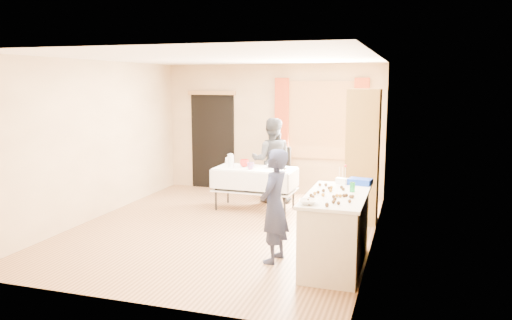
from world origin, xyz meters
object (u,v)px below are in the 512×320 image
(counter, at_px, (336,231))
(girl, at_px, (274,206))
(party_table, at_px, (255,185))
(woman, at_px, (272,160))
(chair, at_px, (277,182))
(cabinet, at_px, (363,156))

(counter, relative_size, girl, 1.05)
(party_table, bearing_deg, woman, 79.60)
(party_table, relative_size, woman, 0.91)
(girl, height_order, woman, woman)
(counter, distance_m, girl, 0.81)
(counter, height_order, woman, woman)
(girl, bearing_deg, party_table, -149.93)
(party_table, bearing_deg, chair, 84.20)
(counter, distance_m, chair, 3.77)
(cabinet, relative_size, woman, 1.35)
(cabinet, height_order, party_table, cabinet)
(woman, bearing_deg, counter, 106.03)
(counter, bearing_deg, party_table, 127.29)
(chair, relative_size, girl, 0.69)
(chair, height_order, girl, girl)
(counter, bearing_deg, chair, 116.08)
(cabinet, height_order, chair, cabinet)
(chair, height_order, woman, woman)
(party_table, distance_m, girl, 2.62)
(party_table, xyz_separation_m, girl, (1.02, -2.40, 0.27))
(party_table, distance_m, chair, 1.06)
(cabinet, relative_size, party_table, 1.49)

